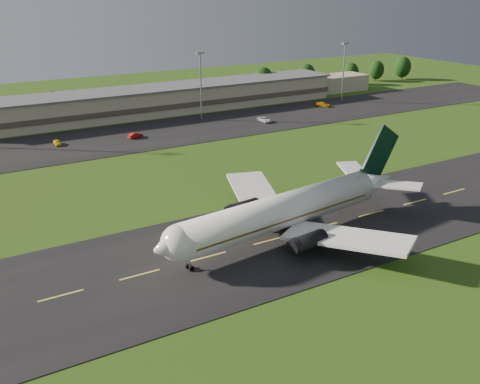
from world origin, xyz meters
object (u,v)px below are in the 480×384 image
light_mast_centre (201,78)px  service_vehicle_a (57,143)px  light_mast_east (344,65)px  service_vehicle_b (135,135)px  service_vehicle_d (323,104)px  terminal (184,98)px  airliner (286,211)px  service_vehicle_c (265,120)px

light_mast_centre → service_vehicle_a: light_mast_centre is taller
light_mast_centre → light_mast_east: 55.00m
light_mast_centre → service_vehicle_b: size_ratio=4.91×
light_mast_east → service_vehicle_d: 16.43m
terminal → light_mast_centre: (-1.40, -16.18, 8.75)m
service_vehicle_a → airliner: bearing=-75.3°
light_mast_centre → service_vehicle_c: bearing=-37.6°
service_vehicle_a → service_vehicle_d: bearing=0.9°
light_mast_centre → light_mast_east: same height
airliner → service_vehicle_c: 78.67m
service_vehicle_b → service_vehicle_c: size_ratio=0.81×
terminal → service_vehicle_c: terminal is taller
light_mast_centre → light_mast_east: bearing=0.0°
airliner → service_vehicle_b: (-0.72, 70.35, -3.88)m
service_vehicle_c → service_vehicle_d: size_ratio=0.99×
service_vehicle_b → service_vehicle_c: (39.93, -2.25, 0.03)m
light_mast_centre → service_vehicle_c: (15.31, -11.80, -11.93)m
airliner → light_mast_centre: light_mast_centre is taller
airliner → light_mast_east: (78.90, 79.90, 8.08)m
airliner → light_mast_centre: size_ratio=2.52×
service_vehicle_d → airliner: bearing=-167.3°
terminal → service_vehicle_d: terminal is taller
service_vehicle_b → terminal: bearing=-61.0°
service_vehicle_a → service_vehicle_d: 88.70m
airliner → light_mast_centre: (23.90, 79.90, 8.08)m
service_vehicle_c → service_vehicle_d: (28.88, 8.33, 0.04)m
airliner → service_vehicle_b: size_ratio=12.36×
service_vehicle_c → light_mast_centre: bearing=139.1°
airliner → service_vehicle_d: bearing=41.3°
service_vehicle_a → light_mast_centre: bearing=7.1°
terminal → service_vehicle_c: (13.91, -27.98, -3.18)m
airliner → service_vehicle_d: airliner is taller
airliner → service_vehicle_c: size_ratio=9.99×
airliner → service_vehicle_d: 102.43m
service_vehicle_d → light_mast_east: bearing=-17.8°
airliner → service_vehicle_d: (68.09, 76.42, -3.81)m
airliner → terminal: bearing=68.2°
airliner → service_vehicle_b: airliner is taller
light_mast_centre → service_vehicle_c: size_ratio=3.97×
terminal → service_vehicle_c: bearing=-63.6°
airliner → light_mast_east: bearing=38.3°
light_mast_east → service_vehicle_a: 100.37m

